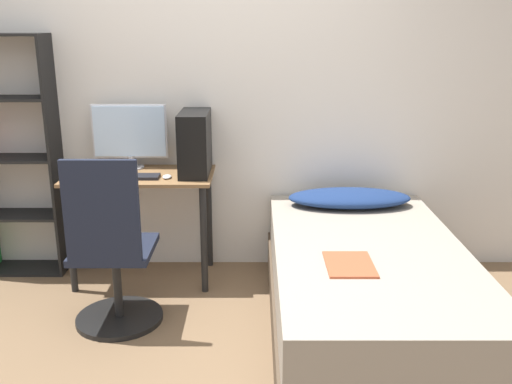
{
  "coord_description": "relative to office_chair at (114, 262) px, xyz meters",
  "views": [
    {
      "loc": [
        0.36,
        -2.43,
        1.7
      ],
      "look_at": [
        0.36,
        0.77,
        0.75
      ],
      "focal_mm": 40.0,
      "sensor_mm": 36.0,
      "label": 1
    }
  ],
  "objects": [
    {
      "name": "desk",
      "position": [
        0.05,
        0.66,
        0.21
      ],
      "size": [
        0.96,
        0.52,
        0.74
      ],
      "color": "brown",
      "rests_on": "ground_plane"
    },
    {
      "name": "bed",
      "position": [
        1.44,
        -0.06,
        -0.14
      ],
      "size": [
        1.07,
        1.97,
        0.52
      ],
      "color": "#4C3D2D",
      "rests_on": "ground_plane"
    },
    {
      "name": "monitor",
      "position": [
        -0.04,
        0.82,
        0.58
      ],
      "size": [
        0.51,
        0.17,
        0.44
      ],
      "color": "#B7B7BC",
      "rests_on": "desk"
    },
    {
      "name": "office_chair",
      "position": [
        0.0,
        0.0,
        0.0
      ],
      "size": [
        0.51,
        0.51,
        1.03
      ],
      "color": "black",
      "rests_on": "ground_plane"
    },
    {
      "name": "pc_tower",
      "position": [
        0.41,
        0.69,
        0.55
      ],
      "size": [
        0.19,
        0.43,
        0.41
      ],
      "color": "black",
      "rests_on": "desk"
    },
    {
      "name": "wall_back",
      "position": [
        0.45,
        0.95,
        0.85
      ],
      "size": [
        8.0,
        0.05,
        2.5
      ],
      "color": "silver",
      "rests_on": "ground_plane"
    },
    {
      "name": "pillow",
      "position": [
        1.44,
        0.66,
        0.18
      ],
      "size": [
        0.82,
        0.36,
        0.11
      ],
      "color": "navy",
      "rests_on": "bed"
    },
    {
      "name": "keyboard",
      "position": [
        -0.01,
        0.56,
        0.35
      ],
      "size": [
        0.41,
        0.12,
        0.02
      ],
      "color": "black",
      "rests_on": "desk"
    },
    {
      "name": "magazine",
      "position": [
        1.29,
        -0.32,
        0.13
      ],
      "size": [
        0.24,
        0.32,
        0.01
      ],
      "color": "#B24C2D",
      "rests_on": "bed"
    },
    {
      "name": "phone",
      "position": [
        -0.35,
        0.64,
        0.35
      ],
      "size": [
        0.07,
        0.14,
        0.01
      ],
      "color": "#B7B7BC",
      "rests_on": "desk"
    },
    {
      "name": "mouse",
      "position": [
        0.24,
        0.56,
        0.35
      ],
      "size": [
        0.06,
        0.09,
        0.02
      ],
      "color": "silver",
      "rests_on": "desk"
    },
    {
      "name": "ground_plane",
      "position": [
        0.45,
        -0.55,
        -0.4
      ],
      "size": [
        14.0,
        14.0,
        0.0
      ],
      "primitive_type": "plane",
      "color": "brown"
    }
  ]
}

